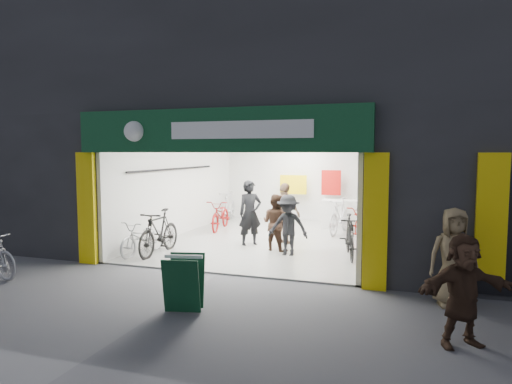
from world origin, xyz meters
The scene contains 16 objects.
ground centered at (0.00, 0.00, 0.00)m, with size 60.00×60.00×0.00m, color #56565B.
building centered at (0.91, 4.99, 4.31)m, with size 17.00×10.27×8.00m.
bike_left_front centered at (-2.50, 1.10, 0.45)m, with size 0.59×1.70×0.89m, color #ABABAF.
bike_left_midfront centered at (-2.11, 1.20, 0.58)m, with size 0.55×1.93×1.16m, color black.
bike_left_midback centered at (-2.05, 5.08, 0.51)m, with size 0.68×1.94×1.02m, color maroon.
bike_left_back centered at (-2.50, 6.92, 0.58)m, with size 0.55×1.94×1.17m, color silver.
bike_right_front centered at (2.50, 2.40, 0.54)m, with size 0.50×1.78×1.07m, color black.
bike_right_mid centered at (2.50, 4.58, 0.53)m, with size 0.71×2.03×1.07m, color #9C1B0E.
bike_right_back centered at (1.80, 5.63, 0.58)m, with size 0.54×1.93×1.16m, color silver.
customer_a centered at (-0.29, 2.99, 0.91)m, with size 0.67×0.44×1.83m, color black.
customer_b centered at (0.55, 2.57, 0.76)m, with size 0.73×0.57×1.51m, color #3A251A.
customer_c centered at (1.02, 2.08, 0.77)m, with size 1.00×0.58×1.55m, color black.
customer_d centered at (0.57, 3.47, 0.87)m, with size 1.02×0.43×1.75m, color #7C5E48.
pedestrian_near centered at (4.57, -0.56, 0.84)m, with size 0.82×0.53×1.68m, color olive.
pedestrian_far centered at (4.54, -2.27, 0.77)m, with size 1.42×0.45×1.53m, color #372419.
sandwich_board centered at (0.38, -2.27, 0.50)m, with size 0.71×0.72×0.91m.
Camera 1 is at (3.79, -8.79, 2.62)m, focal length 32.00 mm.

